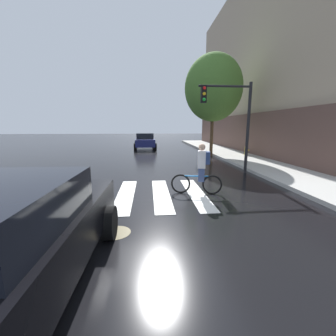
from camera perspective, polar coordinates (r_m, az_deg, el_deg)
name	(u,v)px	position (r m, az deg, el deg)	size (l,w,h in m)	color
ground_plane	(134,195)	(7.37, -9.04, -6.97)	(120.00, 120.00, 0.00)	black
crosswalk_stripes	(126,195)	(7.39, -11.05, -6.94)	(5.28, 3.56, 0.01)	silver
manhole_cover	(116,233)	(4.99, -13.56, -16.14)	(0.64, 0.64, 0.01)	#473D1E
sedan_near	(5,242)	(3.54, -36.95, -15.18)	(2.28, 4.65, 1.59)	black
sedan_mid	(145,141)	(22.02, -6.09, 7.13)	(2.24, 4.58, 1.56)	navy
cyclist	(200,169)	(7.25, 8.50, -0.35)	(1.68, 0.45, 1.69)	black
traffic_light_near	(232,112)	(10.66, 16.36, 13.81)	(2.47, 0.28, 4.20)	black
fire_hydrant	(246,150)	(16.94, 19.85, 4.48)	(0.33, 0.22, 0.78)	gold
street_tree_near	(213,88)	(16.86, 11.81, 19.84)	(4.09, 4.09, 7.28)	#4C3823
corner_building	(332,70)	(25.97, 37.07, 19.86)	(17.39, 24.23, 14.52)	brown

